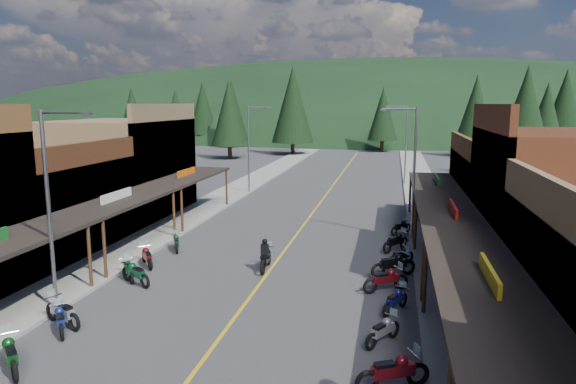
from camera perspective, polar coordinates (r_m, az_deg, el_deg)
The scene contains 42 objects.
ground at distance 25.18m, azimuth -2.45°, elevation -9.25°, with size 220.00×220.00×0.00m, color #38383A.
centerline at distance 44.24m, azimuth 3.81°, elevation -0.89°, with size 0.15×90.00×0.01m, color gold.
sidewalk_west at distance 46.18m, azimuth -6.94°, elevation -0.39°, with size 3.40×94.00×0.15m, color gray.
sidewalk_east at distance 43.94m, azimuth 15.13°, elevation -1.19°, with size 3.40×94.00×0.15m, color gray.
shop_west_2 at distance 32.07m, azimuth -26.28°, elevation -1.42°, with size 10.90×9.00×6.20m.
shop_west_3 at distance 39.84m, azimuth -18.01°, elevation 2.57°, with size 10.90×10.20×8.20m.
shop_east_2 at distance 26.46m, azimuth 28.91°, elevation -1.66°, with size 10.90×9.00×8.20m.
shop_east_3 at distance 35.74m, azimuth 24.24°, elevation -0.20°, with size 10.90×10.20×6.20m.
streetlight_0 at distance 21.64m, azimuth -24.79°, elevation -1.11°, with size 2.16×0.18×8.00m.
streetlight_1 at distance 47.00m, azimuth -4.25°, elevation 5.22°, with size 2.16×0.18×8.00m.
streetlight_2 at distance 31.33m, azimuth 13.59°, elevation 2.66°, with size 2.16×0.18×8.00m.
streetlight_3 at distance 53.22m, azimuth 12.82°, elevation 5.55°, with size 2.16×0.18×8.00m.
ridge_hill at distance 158.40m, azimuth 9.50°, elevation 6.75°, with size 310.00×140.00×60.00m, color black.
pine_0 at distance 96.64m, azimuth -16.93°, elevation 8.40°, with size 5.04×5.04×11.00m.
pine_1 at distance 97.73m, azimuth -6.29°, elevation 9.22°, with size 5.88×5.88×12.50m.
pine_2 at distance 82.60m, azimuth 0.53°, elevation 9.69°, with size 6.72×6.72×14.00m.
pine_3 at distance 89.11m, azimuth 10.51°, elevation 8.57°, with size 5.04×5.04×11.00m.
pine_4 at distance 83.97m, azimuth 20.14°, elevation 8.59°, with size 5.88×5.88×12.50m.
pine_5 at distance 99.17m, azimuth 28.41°, elevation 8.55°, with size 6.72×6.72×14.00m.
pine_7 at distance 106.05m, azimuth -9.46°, elevation 9.19°, with size 5.88×5.88×12.50m.
pine_8 at distance 68.97m, azimuth -12.35°, elevation 7.76°, with size 4.48×4.48×10.00m.
pine_9 at distance 70.49m, azimuth 26.74°, elevation 7.31°, with size 4.93×4.93×10.80m.
pine_10 at distance 76.87m, azimuth -6.57°, elevation 8.72°, with size 5.38×5.38×11.60m.
pine_11 at distance 62.71m, azimuth 24.89°, elevation 8.00°, with size 5.82×5.82×12.40m.
bike_west_3 at distance 18.69m, azimuth -28.49°, elevation -15.46°, with size 0.72×2.17×1.24m, color #0D4415, non-canonical shape.
bike_west_4 at distance 20.81m, azimuth -24.01°, elevation -12.75°, with size 0.63×1.89×1.08m, color navy, non-canonical shape.
bike_west_5 at distance 21.35m, azimuth -23.80°, elevation -11.93°, with size 0.72×2.16×1.23m, color #999A9E, non-canonical shape.
bike_west_6 at distance 24.78m, azimuth -16.60°, elevation -8.52°, with size 0.70×2.11×1.20m, color #0E482C, non-canonical shape.
bike_west_7 at distance 25.57m, azimuth -17.33°, elevation -8.10°, with size 0.64×1.93×1.10m, color #0E4917, non-canonical shape.
bike_west_8 at distance 27.26m, azimuth -15.41°, elevation -6.85°, with size 0.66×1.98×1.13m, color maroon, non-canonical shape.
bike_west_9 at distance 29.70m, azimuth -12.30°, elevation -5.41°, with size 0.62×1.87×1.07m, color #0E461E, non-canonical shape.
bike_east_4 at distance 15.94m, azimuth 11.58°, elevation -18.79°, with size 0.76×2.27×1.30m, color maroon, non-canonical shape.
bike_east_5 at distance 18.60m, azimuth 10.51°, elevation -14.77°, with size 0.63×1.88×1.08m, color #95969A, non-canonical shape.
bike_east_6 at distance 21.26m, azimuth 11.85°, elevation -11.58°, with size 0.64×1.91×1.09m, color navy, non-canonical shape.
bike_east_7 at distance 23.31m, azimuth 10.82°, elevation -9.39°, with size 0.73×2.18×1.24m, color maroon, non-canonical shape.
bike_east_8 at distance 25.28m, azimuth 11.64°, elevation -7.77°, with size 0.78×2.34×1.34m, color black, non-canonical shape.
bike_east_9 at distance 27.10m, azimuth 12.45°, elevation -6.86°, with size 0.64×1.92×1.10m, color black, non-canonical shape.
bike_east_10 at distance 29.55m, azimuth 11.88°, elevation -5.32°, with size 0.71×2.14×1.22m, color black, non-canonical shape.
bike_east_11 at distance 33.36m, azimuth 12.46°, elevation -3.74°, with size 0.62×1.86×1.06m, color black, non-canonical shape.
rider_on_bike at distance 25.78m, azimuth -2.48°, elevation -7.22°, with size 0.85×2.23×1.67m.
pedestrian_east_a at distance 22.86m, azimuth 17.31°, elevation -9.19°, with size 0.58×0.38×1.60m, color black.
pedestrian_east_b at distance 37.01m, azimuth 13.87°, elevation -1.65°, with size 0.86×0.50×1.77m, color brown.
Camera 1 is at (5.80, -23.08, 8.24)m, focal length 32.00 mm.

